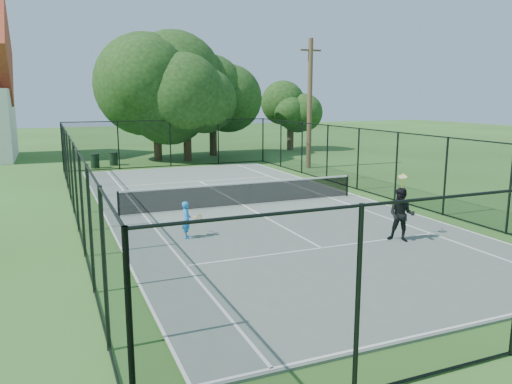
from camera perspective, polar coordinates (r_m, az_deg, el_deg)
name	(u,v)px	position (r m, az deg, el deg)	size (l,w,h in m)	color
ground	(243,207)	(20.56, -1.45, -1.69)	(120.00, 120.00, 0.00)	#314F1B
tennis_court	(243,206)	(20.56, -1.45, -1.61)	(11.00, 24.00, 0.06)	slate
tennis_net	(243,193)	(20.45, -1.45, -0.11)	(10.08, 0.08, 0.95)	black
fence	(243,171)	(20.29, -1.47, 2.45)	(13.10, 26.10, 3.00)	black
tree_near_left	(155,70)	(35.86, -11.47, 13.48)	(7.77, 7.77, 10.13)	#332114
tree_near_mid	(186,94)	(35.45, -7.98, 11.07)	(5.79, 5.79, 7.57)	#332114
tree_near_right	(212,94)	(38.47, -5.00, 11.12)	(5.33, 5.33, 7.36)	#332114
tree_far_right	(291,113)	(42.43, 3.97, 9.00)	(3.81, 3.81, 5.04)	#332114
trash_bin_left	(95,161)	(33.20, -17.93, 3.41)	(0.58, 0.58, 0.91)	black
trash_bin_right	(114,159)	(34.25, -15.96, 3.68)	(0.58, 0.58, 0.86)	black
utility_pole	(310,104)	(31.60, 6.15, 10.02)	(1.40, 0.30, 7.95)	#4C3823
player_blue	(187,220)	(15.89, -7.92, -3.16)	(0.77, 0.48, 1.18)	blue
player_black	(401,215)	(15.97, 16.29, -2.50)	(1.05, 1.19, 2.02)	black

